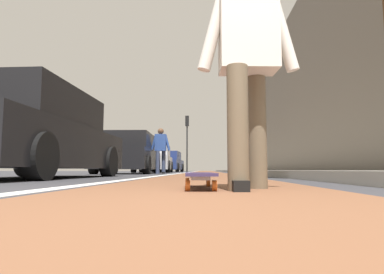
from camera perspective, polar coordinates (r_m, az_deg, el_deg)
ground_plane at (r=10.81m, az=2.30°, el=-6.46°), size 80.00×80.00×0.00m
bike_lane_paint at (r=24.81m, az=2.41°, el=-6.06°), size 56.00×1.81×0.00m
lane_stripe_white at (r=20.84m, az=-0.53°, el=-6.12°), size 52.00×0.16×0.01m
sidewalk_curb at (r=19.04m, az=11.35°, el=-5.86°), size 52.00×3.20×0.13m
building_facade at (r=23.91m, az=15.92°, el=5.36°), size 40.00×1.20×9.30m
skateboard at (r=2.40m, az=1.26°, el=-6.72°), size 0.85×0.25×0.11m
skater_person at (r=2.41m, az=9.61°, el=13.80°), size 0.47×0.72×1.64m
parked_car_near at (r=6.15m, az=-26.09°, el=0.11°), size 4.43×2.06×1.47m
parked_car_mid at (r=12.39m, az=-10.94°, el=-3.03°), size 4.22×2.05×1.47m
parked_car_far at (r=17.99m, az=-6.67°, el=-3.91°), size 4.35×2.09×1.47m
parked_car_end at (r=24.24m, az=-4.12°, el=-4.39°), size 4.55×2.05×1.47m
traffic_light at (r=25.74m, az=-0.86°, el=0.69°), size 0.33×0.28×4.38m
pedestrian_distant at (r=12.23m, az=-5.45°, el=-1.84°), size 0.47×0.74×1.69m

